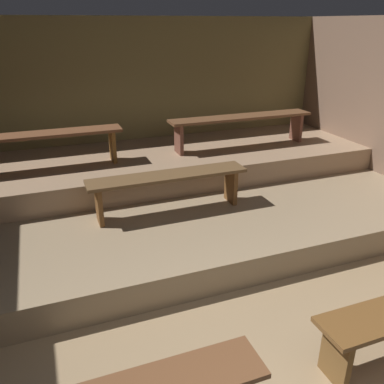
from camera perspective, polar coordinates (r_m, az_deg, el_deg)
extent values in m
cube|color=#9D815E|center=(4.53, -0.82, -8.83)|extent=(7.20, 5.88, 0.08)
cube|color=olive|center=(6.43, -8.96, 12.57)|extent=(7.20, 0.06, 2.43)
cube|color=#9A8363|center=(5.15, -4.08, -2.27)|extent=(6.40, 3.38, 0.31)
cube|color=#A28263|center=(5.75, -6.52, 3.75)|extent=(6.40, 1.77, 0.31)
cube|color=brown|center=(3.17, 19.74, -21.07)|extent=(0.05, 0.27, 0.42)
cube|color=brown|center=(4.52, -3.40, 2.32)|extent=(1.82, 0.33, 0.04)
cube|color=brown|center=(4.46, -13.05, -1.79)|extent=(0.05, 0.27, 0.42)
cube|color=brown|center=(4.88, 5.54, 0.94)|extent=(0.05, 0.27, 0.42)
cube|color=brown|center=(5.34, -21.73, 7.49)|extent=(2.18, 0.33, 0.04)
cube|color=brown|center=(5.47, -11.20, 6.49)|extent=(0.05, 0.27, 0.42)
cube|color=brown|center=(6.00, 7.03, 10.50)|extent=(2.18, 0.33, 0.04)
cube|color=brown|center=(5.68, -1.88, 7.55)|extent=(0.05, 0.27, 0.42)
cube|color=brown|center=(6.55, 14.57, 8.92)|extent=(0.05, 0.27, 0.42)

